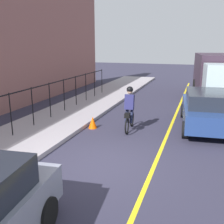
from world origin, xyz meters
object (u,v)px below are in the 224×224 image
object	(u,v)px
patrol_sedan	(206,109)
box_truck_background	(217,74)
cyclist_lead	(129,109)
traffic_cone_near	(93,122)

from	to	relation	value
patrol_sedan	box_truck_background	bearing A→B (deg)	-10.80
cyclist_lead	traffic_cone_near	distance (m)	1.69
patrol_sedan	traffic_cone_near	bearing A→B (deg)	103.35
box_truck_background	traffic_cone_near	bearing A→B (deg)	-37.84
box_truck_background	traffic_cone_near	world-z (taller)	box_truck_background
box_truck_background	traffic_cone_near	size ratio (longest dim) A/B	13.97
patrol_sedan	box_truck_background	size ratio (longest dim) A/B	0.66
cyclist_lead	box_truck_background	world-z (taller)	box_truck_background
box_truck_background	cyclist_lead	bearing A→B (deg)	-29.98
traffic_cone_near	cyclist_lead	bearing A→B (deg)	-83.88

